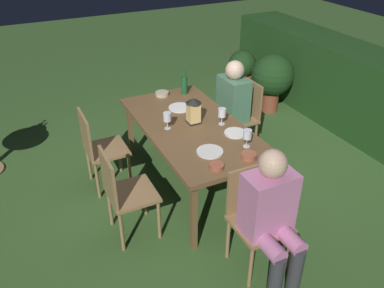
{
  "coord_description": "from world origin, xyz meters",
  "views": [
    {
      "loc": [
        3.08,
        -1.5,
        2.58
      ],
      "look_at": [
        0.0,
        0.0,
        0.51
      ],
      "focal_mm": 36.98,
      "sensor_mm": 36.0,
      "label": 1
    }
  ],
  "objects_px": {
    "wine_glass_b": "(222,113)",
    "dining_table": "(192,130)",
    "person_in_green": "(228,105)",
    "wine_glass_a": "(247,135)",
    "chair_side_right_a": "(242,114)",
    "green_bottle_on_table": "(184,85)",
    "plate_c": "(235,133)",
    "plate_a": "(210,152)",
    "bowl_olives": "(217,166)",
    "person_in_pink": "(272,214)",
    "lantern_centerpiece": "(193,109)",
    "chair_side_left_a": "(99,147)",
    "wine_glass_c": "(167,118)",
    "potted_plant_by_hedge": "(242,70)",
    "bowl_bread": "(162,94)",
    "chair_head_far": "(256,214)",
    "chair_side_left_b": "(124,191)",
    "bowl_salad": "(249,156)",
    "plate_b": "(180,108)",
    "potted_plant_corner": "(272,77)"
  },
  "relations": [
    {
      "from": "dining_table",
      "to": "chair_side_left_b",
      "type": "relative_size",
      "value": 2.07
    },
    {
      "from": "chair_side_left_a",
      "to": "bowl_bread",
      "type": "relative_size",
      "value": 5.74
    },
    {
      "from": "lantern_centerpiece",
      "to": "wine_glass_b",
      "type": "height_order",
      "value": "lantern_centerpiece"
    },
    {
      "from": "person_in_green",
      "to": "person_in_pink",
      "type": "distance_m",
      "value": 1.87
    },
    {
      "from": "person_in_pink",
      "to": "wine_glass_c",
      "type": "relative_size",
      "value": 6.8
    },
    {
      "from": "plate_b",
      "to": "potted_plant_corner",
      "type": "height_order",
      "value": "potted_plant_corner"
    },
    {
      "from": "dining_table",
      "to": "lantern_centerpiece",
      "type": "xyz_separation_m",
      "value": [
        -0.04,
        0.03,
        0.2
      ]
    },
    {
      "from": "person_in_green",
      "to": "dining_table",
      "type": "bearing_deg",
      "value": -58.3
    },
    {
      "from": "chair_side_right_a",
      "to": "bowl_bread",
      "type": "distance_m",
      "value": 0.96
    },
    {
      "from": "dining_table",
      "to": "wine_glass_c",
      "type": "xyz_separation_m",
      "value": [
        -0.04,
        -0.24,
        0.17
      ]
    },
    {
      "from": "green_bottle_on_table",
      "to": "wine_glass_c",
      "type": "height_order",
      "value": "green_bottle_on_table"
    },
    {
      "from": "person_in_green",
      "to": "lantern_centerpiece",
      "type": "height_order",
      "value": "person_in_green"
    },
    {
      "from": "dining_table",
      "to": "chair_head_far",
      "type": "relative_size",
      "value": 2.07
    },
    {
      "from": "green_bottle_on_table",
      "to": "bowl_bread",
      "type": "relative_size",
      "value": 1.91
    },
    {
      "from": "bowl_olives",
      "to": "person_in_pink",
      "type": "bearing_deg",
      "value": 14.4
    },
    {
      "from": "bowl_salad",
      "to": "bowl_bread",
      "type": "bearing_deg",
      "value": -173.76
    },
    {
      "from": "plate_a",
      "to": "plate_b",
      "type": "distance_m",
      "value": 0.92
    },
    {
      "from": "person_in_green",
      "to": "chair_head_far",
      "type": "bearing_deg",
      "value": -22.89
    },
    {
      "from": "plate_a",
      "to": "plate_c",
      "type": "relative_size",
      "value": 1.12
    },
    {
      "from": "wine_glass_b",
      "to": "plate_b",
      "type": "bearing_deg",
      "value": -156.24
    },
    {
      "from": "chair_side_right_a",
      "to": "green_bottle_on_table",
      "type": "height_order",
      "value": "green_bottle_on_table"
    },
    {
      "from": "chair_side_left_a",
      "to": "chair_side_left_b",
      "type": "bearing_deg",
      "value": 0.0
    },
    {
      "from": "chair_side_left_b",
      "to": "plate_a",
      "type": "bearing_deg",
      "value": 81.42
    },
    {
      "from": "green_bottle_on_table",
      "to": "plate_b",
      "type": "bearing_deg",
      "value": -32.62
    },
    {
      "from": "wine_glass_b",
      "to": "dining_table",
      "type": "bearing_deg",
      "value": -112.38
    },
    {
      "from": "plate_c",
      "to": "bowl_bread",
      "type": "bearing_deg",
      "value": -165.62
    },
    {
      "from": "bowl_bread",
      "to": "potted_plant_by_hedge",
      "type": "distance_m",
      "value": 2.17
    },
    {
      "from": "person_in_green",
      "to": "plate_a",
      "type": "distance_m",
      "value": 1.19
    },
    {
      "from": "person_in_green",
      "to": "wine_glass_a",
      "type": "bearing_deg",
      "value": -21.87
    },
    {
      "from": "bowl_olives",
      "to": "potted_plant_by_hedge",
      "type": "xyz_separation_m",
      "value": [
        -2.68,
        1.97,
        -0.39
      ]
    },
    {
      "from": "plate_b",
      "to": "potted_plant_by_hedge",
      "type": "xyz_separation_m",
      "value": [
        -1.53,
        1.77,
        -0.37
      ]
    },
    {
      "from": "wine_glass_b",
      "to": "potted_plant_by_hedge",
      "type": "height_order",
      "value": "wine_glass_b"
    },
    {
      "from": "lantern_centerpiece",
      "to": "wine_glass_c",
      "type": "distance_m",
      "value": 0.28
    },
    {
      "from": "chair_side_left_a",
      "to": "bowl_olives",
      "type": "relative_size",
      "value": 7.11
    },
    {
      "from": "lantern_centerpiece",
      "to": "wine_glass_c",
      "type": "bearing_deg",
      "value": -90.61
    },
    {
      "from": "plate_a",
      "to": "bowl_bread",
      "type": "relative_size",
      "value": 1.55
    },
    {
      "from": "chair_side_right_a",
      "to": "wine_glass_b",
      "type": "relative_size",
      "value": 5.15
    },
    {
      "from": "person_in_pink",
      "to": "bowl_salad",
      "type": "height_order",
      "value": "person_in_pink"
    },
    {
      "from": "plate_a",
      "to": "chair_side_left_b",
      "type": "bearing_deg",
      "value": -98.58
    },
    {
      "from": "person_in_pink",
      "to": "potted_plant_corner",
      "type": "xyz_separation_m",
      "value": [
        -2.48,
        1.82,
        -0.12
      ]
    },
    {
      "from": "chair_side_left_a",
      "to": "chair_side_right_a",
      "type": "bearing_deg",
      "value": 90.0
    },
    {
      "from": "lantern_centerpiece",
      "to": "wine_glass_a",
      "type": "bearing_deg",
      "value": 20.04
    },
    {
      "from": "dining_table",
      "to": "lantern_centerpiece",
      "type": "bearing_deg",
      "value": 137.86
    },
    {
      "from": "bowl_bread",
      "to": "potted_plant_corner",
      "type": "xyz_separation_m",
      "value": [
        -0.35,
        1.81,
        -0.23
      ]
    },
    {
      "from": "dining_table",
      "to": "wine_glass_a",
      "type": "distance_m",
      "value": 0.66
    },
    {
      "from": "bowl_olives",
      "to": "chair_side_right_a",
      "type": "bearing_deg",
      "value": 139.44
    },
    {
      "from": "wine_glass_c",
      "to": "bowl_bread",
      "type": "distance_m",
      "value": 0.79
    },
    {
      "from": "person_in_green",
      "to": "plate_c",
      "type": "height_order",
      "value": "person_in_green"
    },
    {
      "from": "chair_head_far",
      "to": "bowl_olives",
      "type": "relative_size",
      "value": 7.11
    },
    {
      "from": "wine_glass_c",
      "to": "bowl_bread",
      "type": "height_order",
      "value": "wine_glass_c"
    }
  ]
}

